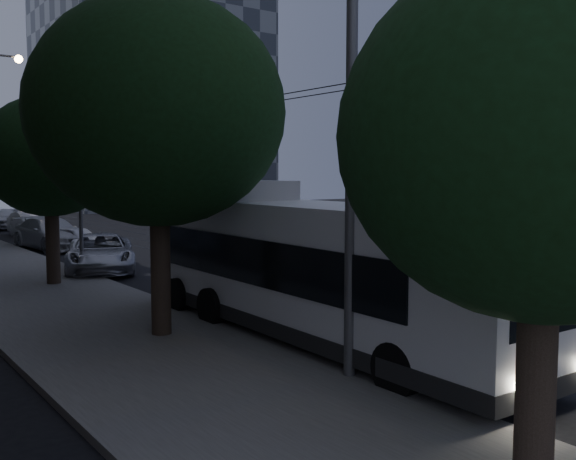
% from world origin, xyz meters
% --- Properties ---
extents(ground, '(120.00, 120.00, 0.00)m').
position_xyz_m(ground, '(0.00, 0.00, 0.00)').
color(ground, black).
rests_on(ground, ground).
extents(tram_rails, '(4.52, 90.00, 0.02)m').
position_xyz_m(tram_rails, '(2.50, 20.00, 0.01)').
color(tram_rails, gray).
rests_on(tram_rails, ground).
extents(overhead_wires, '(2.23, 90.00, 6.00)m').
position_xyz_m(overhead_wires, '(-4.97, 20.00, 3.47)').
color(overhead_wires, black).
rests_on(overhead_wires, ground).
extents(building_distant_right, '(22.00, 18.00, 24.00)m').
position_xyz_m(building_distant_right, '(18.00, 55.00, 12.00)').
color(building_distant_right, '#383E48').
rests_on(building_distant_right, ground).
extents(trolleybus, '(2.74, 11.94, 5.63)m').
position_xyz_m(trolleybus, '(-4.10, -1.71, 1.64)').
color(trolleybus, silver).
rests_on(trolleybus, ground).
extents(pickup_silver, '(4.10, 5.75, 1.46)m').
position_xyz_m(pickup_silver, '(-4.30, 10.86, 0.73)').
color(pickup_silver, silver).
rests_on(pickup_silver, ground).
extents(car_white_a, '(2.79, 3.88, 1.23)m').
position_xyz_m(car_white_a, '(-2.93, 17.88, 0.61)').
color(car_white_a, white).
rests_on(car_white_a, ground).
extents(car_white_b, '(2.89, 5.63, 1.56)m').
position_xyz_m(car_white_b, '(-3.66, 19.50, 0.78)').
color(car_white_b, silver).
rests_on(car_white_b, ground).
extents(car_white_c, '(1.79, 4.57, 1.48)m').
position_xyz_m(car_white_c, '(-2.70, 26.84, 0.74)').
color(car_white_c, white).
rests_on(car_white_c, ground).
extents(car_white_d, '(3.20, 4.56, 1.44)m').
position_xyz_m(car_white_d, '(-2.70, 33.39, 0.72)').
color(car_white_d, silver).
rests_on(car_white_d, ground).
extents(tree_0, '(4.49, 4.49, 6.16)m').
position_xyz_m(tree_0, '(-6.51, -8.86, 4.12)').
color(tree_0, '#2C2218').
rests_on(tree_0, ground).
extents(tree_1, '(5.61, 5.61, 7.61)m').
position_xyz_m(tree_1, '(-6.79, 0.21, 5.07)').
color(tree_1, '#2C2218').
rests_on(tree_1, ground).
extents(tree_2, '(4.33, 4.33, 6.24)m').
position_xyz_m(tree_2, '(-6.75, 8.45, 4.27)').
color(tree_2, '#2C2218').
rests_on(tree_2, ground).
extents(streetlamp_near, '(2.49, 0.44, 10.33)m').
position_xyz_m(streetlamp_near, '(-4.97, -4.51, 6.20)').
color(streetlamp_near, '#5E5D60').
rests_on(streetlamp_near, ground).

